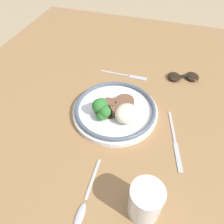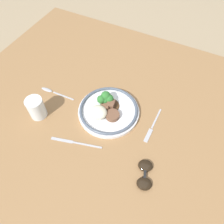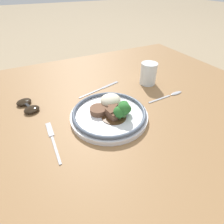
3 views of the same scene
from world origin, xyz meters
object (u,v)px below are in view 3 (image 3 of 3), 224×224
object	(u,v)px
sunglasses	(28,106)
fork	(52,137)
knife	(101,89)
spoon	(172,95)
plate	(111,112)
juice_glass	(148,74)

from	to	relation	value
sunglasses	fork	bearing A→B (deg)	-94.51
fork	knife	xyz separation A→B (m)	(0.25, 0.20, -0.00)
knife	sunglasses	distance (m)	0.29
fork	spoon	bearing A→B (deg)	-86.80
fork	spoon	world-z (taller)	spoon
plate	fork	distance (m)	0.20
juice_glass	spoon	world-z (taller)	juice_glass
plate	fork	size ratio (longest dim) A/B	1.46
plate	knife	distance (m)	0.19
plate	fork	bearing A→B (deg)	-177.37
plate	knife	xyz separation A→B (m)	(0.05, 0.19, -0.02)
spoon	knife	bearing A→B (deg)	141.35
fork	spoon	distance (m)	0.48
fork	sunglasses	size ratio (longest dim) A/B	1.44
spoon	fork	bearing A→B (deg)	-179.61
knife	sunglasses	size ratio (longest dim) A/B	1.64
juice_glass	knife	xyz separation A→B (m)	(-0.20, 0.05, -0.04)
plate	spoon	bearing A→B (deg)	2.87
fork	spoon	xyz separation A→B (m)	(0.48, 0.02, 0.00)
knife	spoon	world-z (taller)	spoon
plate	sunglasses	xyz separation A→B (m)	(-0.24, 0.18, -0.01)
juice_glass	knife	distance (m)	0.21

